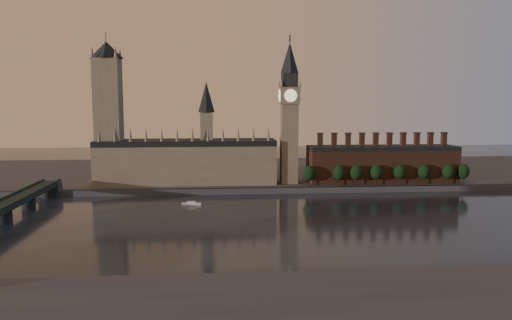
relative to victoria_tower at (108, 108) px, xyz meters
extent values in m
plane|color=black|center=(120.00, -115.00, -59.09)|extent=(900.00, 900.00, 0.00)
cube|color=#434348|center=(120.00, -25.00, -57.09)|extent=(900.00, 4.00, 4.00)
cube|color=#434348|center=(120.00, 65.00, -57.09)|extent=(900.00, 180.00, 4.00)
cube|color=#80745B|center=(55.00, 0.00, -41.09)|extent=(130.00, 30.00, 28.00)
cube|color=black|center=(55.00, 0.00, -25.09)|extent=(130.00, 30.00, 4.00)
cube|color=#80745B|center=(70.00, 0.00, -15.09)|extent=(9.00, 9.00, 24.00)
cone|color=black|center=(70.00, 0.00, 7.91)|extent=(12.00, 12.00, 22.00)
cone|color=#80745B|center=(-4.00, -14.00, -18.09)|extent=(2.60, 2.60, 10.00)
cone|color=#80745B|center=(6.73, -14.00, -18.09)|extent=(2.60, 2.60, 10.00)
cone|color=#80745B|center=(17.45, -14.00, -18.09)|extent=(2.60, 2.60, 10.00)
cone|color=#80745B|center=(28.18, -14.00, -18.09)|extent=(2.60, 2.60, 10.00)
cone|color=#80745B|center=(38.91, -14.00, -18.09)|extent=(2.60, 2.60, 10.00)
cone|color=#80745B|center=(49.64, -14.00, -18.09)|extent=(2.60, 2.60, 10.00)
cone|color=#80745B|center=(60.36, -14.00, -18.09)|extent=(2.60, 2.60, 10.00)
cone|color=#80745B|center=(71.09, -14.00, -18.09)|extent=(2.60, 2.60, 10.00)
cone|color=#80745B|center=(81.82, -14.00, -18.09)|extent=(2.60, 2.60, 10.00)
cone|color=#80745B|center=(92.55, -14.00, -18.09)|extent=(2.60, 2.60, 10.00)
cone|color=#80745B|center=(103.27, -14.00, -18.09)|extent=(2.60, 2.60, 10.00)
cone|color=#80745B|center=(114.00, -14.00, -18.09)|extent=(2.60, 2.60, 10.00)
cube|color=#80745B|center=(0.00, 0.00, -10.09)|extent=(18.00, 18.00, 90.00)
cone|color=black|center=(0.00, 0.00, 40.91)|extent=(24.00, 24.00, 12.00)
cylinder|color=#232326|center=(0.00, 0.00, 46.91)|extent=(0.50, 0.50, 12.00)
cone|color=#80745B|center=(-8.00, -8.00, 38.91)|extent=(3.00, 3.00, 8.00)
cone|color=#80745B|center=(8.00, -8.00, 38.91)|extent=(3.00, 3.00, 8.00)
cone|color=#80745B|center=(-8.00, 8.00, 38.91)|extent=(3.00, 3.00, 8.00)
cone|color=#80745B|center=(8.00, 8.00, 38.91)|extent=(3.00, 3.00, 8.00)
cube|color=#80745B|center=(130.00, -5.00, -26.09)|extent=(12.00, 12.00, 58.00)
cube|color=#80745B|center=(130.00, -5.00, 8.91)|extent=(14.00, 14.00, 12.00)
cube|color=#232326|center=(130.00, -5.00, 19.91)|extent=(11.00, 11.00, 10.00)
cone|color=black|center=(130.00, -5.00, 35.91)|extent=(13.00, 13.00, 22.00)
cylinder|color=#232326|center=(130.00, -5.00, 49.41)|extent=(1.00, 1.00, 5.00)
cylinder|color=beige|center=(130.00, -12.20, 8.91)|extent=(9.00, 0.50, 9.00)
cylinder|color=beige|center=(130.00, 2.20, 8.91)|extent=(9.00, 0.50, 9.00)
cylinder|color=beige|center=(122.80, -5.00, 8.91)|extent=(0.50, 9.00, 9.00)
cylinder|color=beige|center=(137.20, -5.00, 8.91)|extent=(0.50, 9.00, 9.00)
cone|color=#80745B|center=(123.50, -11.50, 17.91)|extent=(2.00, 2.00, 6.00)
cone|color=#80745B|center=(136.50, -11.50, 17.91)|extent=(2.00, 2.00, 6.00)
cone|color=#80745B|center=(123.50, 1.50, 17.91)|extent=(2.00, 2.00, 6.00)
cone|color=#80745B|center=(136.50, 1.50, 17.91)|extent=(2.00, 2.00, 6.00)
cube|color=#573321|center=(200.00, -5.00, -43.09)|extent=(110.00, 25.00, 24.00)
cube|color=black|center=(200.00, -5.00, -29.59)|extent=(110.00, 25.00, 3.00)
cube|color=#573321|center=(153.00, -5.00, -23.59)|extent=(3.50, 3.50, 9.00)
cube|color=#232326|center=(153.00, -5.00, -18.59)|extent=(4.20, 4.20, 1.00)
cube|color=#573321|center=(163.44, -5.00, -23.59)|extent=(3.50, 3.50, 9.00)
cube|color=#232326|center=(163.44, -5.00, -18.59)|extent=(4.20, 4.20, 1.00)
cube|color=#573321|center=(173.89, -5.00, -23.59)|extent=(3.50, 3.50, 9.00)
cube|color=#232326|center=(173.89, -5.00, -18.59)|extent=(4.20, 4.20, 1.00)
cube|color=#573321|center=(184.33, -5.00, -23.59)|extent=(3.50, 3.50, 9.00)
cube|color=#232326|center=(184.33, -5.00, -18.59)|extent=(4.20, 4.20, 1.00)
cube|color=#573321|center=(194.78, -5.00, -23.59)|extent=(3.50, 3.50, 9.00)
cube|color=#232326|center=(194.78, -5.00, -18.59)|extent=(4.20, 4.20, 1.00)
cube|color=#573321|center=(205.22, -5.00, -23.59)|extent=(3.50, 3.50, 9.00)
cube|color=#232326|center=(205.22, -5.00, -18.59)|extent=(4.20, 4.20, 1.00)
cube|color=#573321|center=(215.67, -5.00, -23.59)|extent=(3.50, 3.50, 9.00)
cube|color=#232326|center=(215.67, -5.00, -18.59)|extent=(4.20, 4.20, 1.00)
cube|color=#573321|center=(226.11, -5.00, -23.59)|extent=(3.50, 3.50, 9.00)
cube|color=#232326|center=(226.11, -5.00, -18.59)|extent=(4.20, 4.20, 1.00)
cube|color=#573321|center=(236.56, -5.00, -23.59)|extent=(3.50, 3.50, 9.00)
cube|color=#232326|center=(236.56, -5.00, -18.59)|extent=(4.20, 4.20, 1.00)
cube|color=#573321|center=(247.00, -5.00, -23.59)|extent=(3.50, 3.50, 9.00)
cube|color=#232326|center=(247.00, -5.00, -18.59)|extent=(4.20, 4.20, 1.00)
cylinder|color=black|center=(142.42, -20.76, -52.09)|extent=(0.80, 0.80, 6.00)
ellipsoid|color=black|center=(142.42, -20.76, -45.59)|extent=(8.60, 8.60, 10.75)
cylinder|color=black|center=(163.86, -20.08, -52.09)|extent=(0.80, 0.80, 6.00)
ellipsoid|color=black|center=(163.86, -20.08, -45.59)|extent=(8.60, 8.60, 10.75)
cylinder|color=black|center=(175.98, -21.42, -52.09)|extent=(0.80, 0.80, 6.00)
ellipsoid|color=black|center=(175.98, -21.42, -45.59)|extent=(8.60, 8.60, 10.75)
cylinder|color=black|center=(190.76, -20.87, -52.09)|extent=(0.80, 0.80, 6.00)
ellipsoid|color=black|center=(190.76, -20.87, -45.59)|extent=(8.60, 8.60, 10.75)
cylinder|color=black|center=(207.94, -20.79, -52.09)|extent=(0.80, 0.80, 6.00)
ellipsoid|color=black|center=(207.94, -20.79, -45.59)|extent=(8.60, 8.60, 10.75)
cylinder|color=black|center=(225.89, -20.42, -52.09)|extent=(0.80, 0.80, 6.00)
ellipsoid|color=black|center=(225.89, -20.42, -45.59)|extent=(8.60, 8.60, 10.75)
cylinder|color=black|center=(243.89, -20.81, -52.09)|extent=(0.80, 0.80, 6.00)
ellipsoid|color=black|center=(243.89, -20.81, -45.59)|extent=(8.60, 8.60, 10.75)
cylinder|color=black|center=(255.34, -20.68, -52.09)|extent=(0.80, 0.80, 6.00)
ellipsoid|color=black|center=(255.34, -20.68, -45.59)|extent=(8.60, 8.60, 10.75)
cube|color=#434348|center=(-35.00, -25.00, -52.09)|extent=(14.00, 8.00, 6.00)
cylinder|color=#232326|center=(-35.00, -98.00, -55.21)|extent=(8.00, 8.00, 7.75)
cylinder|color=#232326|center=(-35.00, -64.00, -55.21)|extent=(8.00, 8.00, 7.75)
cylinder|color=#232326|center=(-35.00, -30.00, -55.21)|extent=(8.00, 8.00, 7.75)
cube|color=silver|center=(61.33, -59.96, -58.40)|extent=(12.20, 4.25, 1.37)
cube|color=silver|center=(61.33, -59.96, -57.20)|extent=(5.31, 2.92, 1.03)
camera|label=1|loc=(78.22, -365.62, 5.52)|focal=35.00mm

